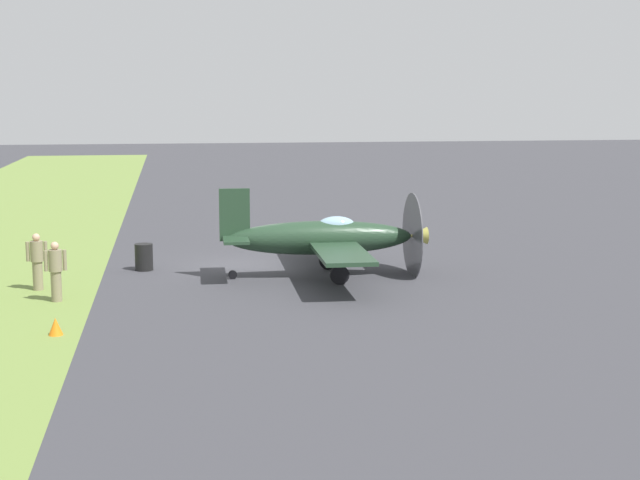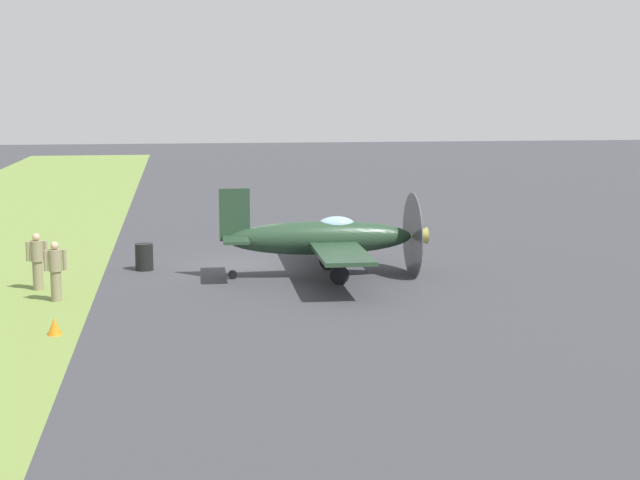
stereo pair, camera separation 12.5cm
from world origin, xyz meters
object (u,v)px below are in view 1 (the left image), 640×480
(fuel_drum, at_px, (144,257))
(ground_crew_mechanic, at_px, (37,260))
(ground_crew_chief, at_px, (56,270))
(runway_marker_cone, at_px, (56,327))
(airplane_lead, at_px, (324,238))

(fuel_drum, bearing_deg, ground_crew_mechanic, -47.98)
(ground_crew_chief, relative_size, runway_marker_cone, 3.93)
(ground_crew_mechanic, relative_size, fuel_drum, 1.92)
(airplane_lead, bearing_deg, ground_crew_mechanic, -84.00)
(fuel_drum, bearing_deg, runway_marker_cone, -12.86)
(ground_crew_mechanic, bearing_deg, runway_marker_cone, 97.22)
(ground_crew_mechanic, height_order, fuel_drum, ground_crew_mechanic)
(fuel_drum, bearing_deg, airplane_lead, 70.65)
(ground_crew_chief, distance_m, runway_marker_cone, 4.00)
(fuel_drum, bearing_deg, ground_crew_chief, -27.48)
(ground_crew_chief, distance_m, fuel_drum, 5.10)
(ground_crew_chief, bearing_deg, airplane_lead, 9.87)
(ground_crew_chief, xyz_separation_m, runway_marker_cone, (3.92, 0.42, -0.69))
(airplane_lead, distance_m, ground_crew_chief, 8.52)
(airplane_lead, distance_m, fuel_drum, 6.21)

